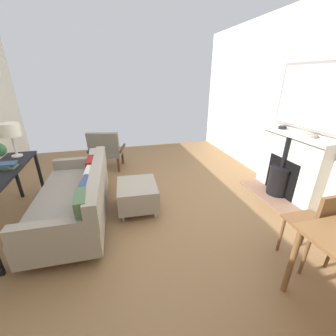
{
  "coord_description": "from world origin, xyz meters",
  "views": [
    {
      "loc": [
        0.37,
        2.81,
        1.82
      ],
      "look_at": [
        -0.35,
        0.11,
        0.62
      ],
      "focal_mm": 22.89,
      "sensor_mm": 36.0,
      "label": 1
    }
  ],
  "objects_px": {
    "console_table": "(0,181)",
    "dining_chair_near_fireplace": "(320,223)",
    "book_stack": "(4,166)",
    "mantel_bowl_far": "(310,136)",
    "ottoman": "(137,194)",
    "fireplace": "(286,169)",
    "table_lamp_near_end": "(10,131)",
    "sofa": "(78,196)",
    "mantel_bowl_near": "(282,127)",
    "armchair_accent": "(106,149)"
  },
  "relations": [
    {
      "from": "fireplace",
      "to": "book_stack",
      "type": "relative_size",
      "value": 4.45
    },
    {
      "from": "mantel_bowl_near",
      "to": "sofa",
      "type": "bearing_deg",
      "value": 1.77
    },
    {
      "from": "fireplace",
      "to": "dining_chair_near_fireplace",
      "type": "bearing_deg",
      "value": 58.42
    },
    {
      "from": "mantel_bowl_near",
      "to": "book_stack",
      "type": "relative_size",
      "value": 0.45
    },
    {
      "from": "fireplace",
      "to": "dining_chair_near_fireplace",
      "type": "relative_size",
      "value": 1.4
    },
    {
      "from": "mantel_bowl_near",
      "to": "mantel_bowl_far",
      "type": "relative_size",
      "value": 0.74
    },
    {
      "from": "fireplace",
      "to": "mantel_bowl_near",
      "type": "bearing_deg",
      "value": -94.39
    },
    {
      "from": "dining_chair_near_fireplace",
      "to": "book_stack",
      "type": "bearing_deg",
      "value": -27.75
    },
    {
      "from": "sofa",
      "to": "dining_chair_near_fireplace",
      "type": "bearing_deg",
      "value": 147.99
    },
    {
      "from": "sofa",
      "to": "table_lamp_near_end",
      "type": "relative_size",
      "value": 3.98
    },
    {
      "from": "book_stack",
      "to": "dining_chair_near_fireplace",
      "type": "distance_m",
      "value": 3.62
    },
    {
      "from": "mantel_bowl_far",
      "to": "dining_chair_near_fireplace",
      "type": "distance_m",
      "value": 1.44
    },
    {
      "from": "table_lamp_near_end",
      "to": "mantel_bowl_far",
      "type": "bearing_deg",
      "value": 165.0
    },
    {
      "from": "fireplace",
      "to": "armchair_accent",
      "type": "height_order",
      "value": "fireplace"
    },
    {
      "from": "console_table",
      "to": "table_lamp_near_end",
      "type": "height_order",
      "value": "table_lamp_near_end"
    },
    {
      "from": "mantel_bowl_far",
      "to": "dining_chair_near_fireplace",
      "type": "relative_size",
      "value": 0.19
    },
    {
      "from": "mantel_bowl_far",
      "to": "table_lamp_near_end",
      "type": "height_order",
      "value": "table_lamp_near_end"
    },
    {
      "from": "book_stack",
      "to": "ottoman",
      "type": "bearing_deg",
      "value": 173.26
    },
    {
      "from": "mantel_bowl_near",
      "to": "sofa",
      "type": "xyz_separation_m",
      "value": [
        3.2,
        0.1,
        -0.74
      ]
    },
    {
      "from": "table_lamp_near_end",
      "to": "book_stack",
      "type": "distance_m",
      "value": 0.56
    },
    {
      "from": "sofa",
      "to": "console_table",
      "type": "relative_size",
      "value": 1.12
    },
    {
      "from": "table_lamp_near_end",
      "to": "armchair_accent",
      "type": "bearing_deg",
      "value": -141.02
    },
    {
      "from": "console_table",
      "to": "book_stack",
      "type": "relative_size",
      "value": 6.15
    },
    {
      "from": "mantel_bowl_near",
      "to": "dining_chair_near_fireplace",
      "type": "height_order",
      "value": "mantel_bowl_near"
    },
    {
      "from": "sofa",
      "to": "ottoman",
      "type": "height_order",
      "value": "sofa"
    },
    {
      "from": "fireplace",
      "to": "sofa",
      "type": "xyz_separation_m",
      "value": [
        3.17,
        -0.19,
        -0.13
      ]
    },
    {
      "from": "dining_chair_near_fireplace",
      "to": "mantel_bowl_near",
      "type": "bearing_deg",
      "value": -117.33
    },
    {
      "from": "mantel_bowl_far",
      "to": "mantel_bowl_near",
      "type": "bearing_deg",
      "value": -90.0
    },
    {
      "from": "ottoman",
      "to": "fireplace",
      "type": "bearing_deg",
      "value": 175.33
    },
    {
      "from": "fireplace",
      "to": "dining_chair_near_fireplace",
      "type": "xyz_separation_m",
      "value": [
        0.8,
        1.3,
        0.07
      ]
    },
    {
      "from": "mantel_bowl_near",
      "to": "ottoman",
      "type": "xyz_separation_m",
      "value": [
        2.39,
        0.09,
        -0.82
      ]
    },
    {
      "from": "sofa",
      "to": "table_lamp_near_end",
      "type": "xyz_separation_m",
      "value": [
        0.82,
        -0.64,
        0.8
      ]
    },
    {
      "from": "fireplace",
      "to": "book_stack",
      "type": "height_order",
      "value": "fireplace"
    },
    {
      "from": "mantel_bowl_far",
      "to": "ottoman",
      "type": "relative_size",
      "value": 0.25
    },
    {
      "from": "table_lamp_near_end",
      "to": "dining_chair_near_fireplace",
      "type": "relative_size",
      "value": 0.54
    },
    {
      "from": "mantel_bowl_far",
      "to": "dining_chair_near_fireplace",
      "type": "bearing_deg",
      "value": 52.12
    },
    {
      "from": "mantel_bowl_far",
      "to": "ottoman",
      "type": "xyz_separation_m",
      "value": [
        2.39,
        -0.44,
        -0.82
      ]
    },
    {
      "from": "mantel_bowl_near",
      "to": "book_stack",
      "type": "bearing_deg",
      "value": -1.39
    },
    {
      "from": "fireplace",
      "to": "table_lamp_near_end",
      "type": "relative_size",
      "value": 2.58
    },
    {
      "from": "mantel_bowl_near",
      "to": "sofa",
      "type": "height_order",
      "value": "mantel_bowl_near"
    },
    {
      "from": "book_stack",
      "to": "dining_chair_near_fireplace",
      "type": "bearing_deg",
      "value": 152.25
    },
    {
      "from": "dining_chair_near_fireplace",
      "to": "table_lamp_near_end",
      "type": "bearing_deg",
      "value": -33.65
    },
    {
      "from": "mantel_bowl_far",
      "to": "sofa",
      "type": "bearing_deg",
      "value": -7.71
    },
    {
      "from": "fireplace",
      "to": "console_table",
      "type": "distance_m",
      "value": 4.01
    },
    {
      "from": "armchair_accent",
      "to": "book_stack",
      "type": "relative_size",
      "value": 3.01
    },
    {
      "from": "table_lamp_near_end",
      "to": "book_stack",
      "type": "height_order",
      "value": "table_lamp_near_end"
    },
    {
      "from": "console_table",
      "to": "dining_chair_near_fireplace",
      "type": "xyz_separation_m",
      "value": [
        -3.2,
        1.49,
        -0.15
      ]
    },
    {
      "from": "sofa",
      "to": "console_table",
      "type": "xyz_separation_m",
      "value": [
        0.82,
        -0.0,
        0.34
      ]
    },
    {
      "from": "sofa",
      "to": "table_lamp_near_end",
      "type": "height_order",
      "value": "table_lamp_near_end"
    },
    {
      "from": "console_table",
      "to": "table_lamp_near_end",
      "type": "xyz_separation_m",
      "value": [
        0.0,
        -0.64,
        0.46
      ]
    }
  ]
}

